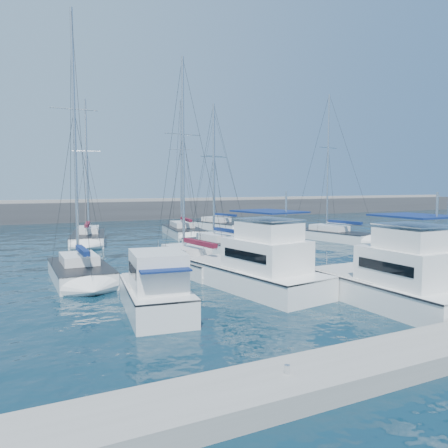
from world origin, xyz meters
name	(u,v)px	position (x,y,z in m)	size (l,w,h in m)	color
ground	(292,283)	(0.00, 0.00, 0.00)	(220.00, 220.00, 0.00)	black
breakwater	(105,214)	(0.00, 52.00, 1.05)	(160.00, 6.00, 4.45)	#424244
dock_cleat_near_port	(287,369)	(-8.00, -11.00, 0.72)	(0.16, 0.16, 0.25)	silver
motor_yacht_port_outer	(156,292)	(-8.78, -2.23, 0.94)	(3.30, 6.23, 3.20)	white
motor_yacht_port_inner	(258,269)	(-2.56, -0.42, 1.13)	(4.75, 9.44, 4.69)	white
motor_yacht_stbd_inner	(396,282)	(1.47, -6.09, 1.13)	(3.48, 8.17, 4.69)	white
sailboat_mid_a	(80,271)	(-10.72, 6.18, 0.56)	(3.08, 6.89, 16.08)	white
sailboat_mid_b	(189,262)	(-3.72, 6.40, 0.52)	(4.01, 8.50, 14.33)	white
sailboat_mid_c	(218,246)	(1.38, 12.53, 0.51)	(4.04, 7.74, 12.73)	white
sailboat_mid_e	(333,235)	(15.48, 14.62, 0.52)	(4.64, 9.15, 15.19)	white
sailboat_back_a	(88,238)	(-7.37, 23.73, 0.51)	(4.88, 9.69, 14.36)	white
sailboat_back_b	(183,231)	(3.15, 25.26, 0.52)	(4.55, 9.77, 15.46)	white
sailboat_back_c	(218,225)	(9.86, 30.03, 0.52)	(4.88, 9.26, 15.05)	white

